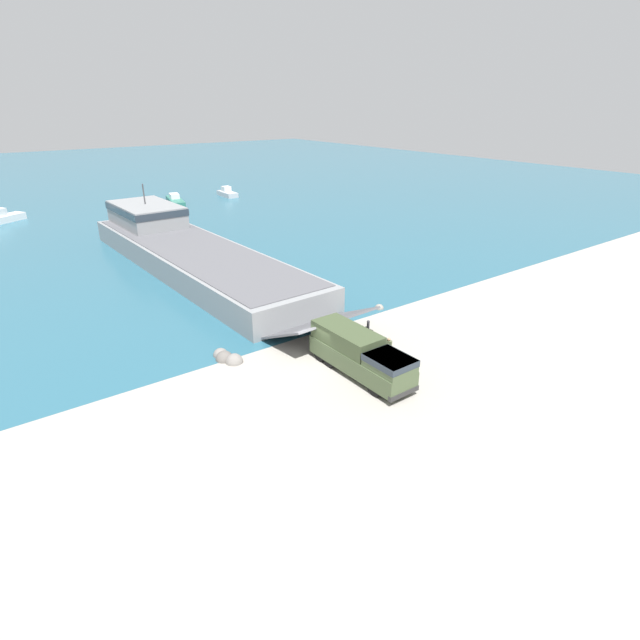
{
  "coord_description": "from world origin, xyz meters",
  "views": [
    {
      "loc": [
        -17.54,
        -24.61,
        16.54
      ],
      "look_at": [
        1.71,
        1.61,
        2.18
      ],
      "focal_mm": 28.0,
      "sensor_mm": 36.0,
      "label": 1
    }
  ],
  "objects": [
    {
      "name": "ground_plane",
      "position": [
        0.0,
        0.0,
        0.0
      ],
      "size": [
        240.0,
        240.0,
        0.0
      ],
      "primitive_type": "plane",
      "color": "#9E998E"
    },
    {
      "name": "water_surface",
      "position": [
        0.0,
        93.8,
        0.0
      ],
      "size": [
        240.0,
        180.0,
        0.01
      ],
      "primitive_type": "cube",
      "color": "#285B70",
      "rests_on": "ground_plane"
    },
    {
      "name": "landing_craft",
      "position": [
        1.81,
        26.69,
        1.8
      ],
      "size": [
        10.1,
        43.01,
        7.4
      ],
      "rotation": [
        0.0,
        0.0,
        0.03
      ],
      "color": "gray",
      "rests_on": "ground_plane"
    },
    {
      "name": "military_truck",
      "position": [
        1.52,
        -3.07,
        1.48
      ],
      "size": [
        2.41,
        8.17,
        2.8
      ],
      "rotation": [
        0.0,
        0.0,
        -1.56
      ],
      "color": "#475638",
      "rests_on": "ground_plane"
    },
    {
      "name": "soldier_on_ramp",
      "position": [
        4.25,
        -2.84,
        1.04
      ],
      "size": [
        0.44,
        0.5,
        1.78
      ],
      "rotation": [
        0.0,
        0.0,
        0.56
      ],
      "color": "#566042",
      "rests_on": "ground_plane"
    },
    {
      "name": "moored_boat_a",
      "position": [
        -12.02,
        62.11,
        0.7
      ],
      "size": [
        6.46,
        5.09,
        2.11
      ],
      "rotation": [
        0.0,
        0.0,
        5.27
      ],
      "color": "white",
      "rests_on": "ground_plane"
    },
    {
      "name": "moored_boat_b",
      "position": [
        24.74,
        62.45,
        0.59
      ],
      "size": [
        2.09,
        5.18,
        1.79
      ],
      "rotation": [
        0.0,
        0.0,
        3.12
      ],
      "color": "#B7BABF",
      "rests_on": "ground_plane"
    },
    {
      "name": "moored_boat_c",
      "position": [
        14.4,
        61.96,
        0.5
      ],
      "size": [
        3.8,
        8.67,
        1.5
      ],
      "rotation": [
        0.0,
        0.0,
        2.93
      ],
      "color": "#2D7060",
      "rests_on": "ground_plane"
    },
    {
      "name": "mooring_bollard",
      "position": [
        6.76,
        2.05,
        0.37
      ],
      "size": [
        0.25,
        0.25,
        0.68
      ],
      "color": "#333338",
      "rests_on": "ground_plane"
    },
    {
      "name": "cargo_crate",
      "position": [
        3.88,
        -4.72,
        0.29
      ],
      "size": [
        0.69,
        0.78,
        0.57
      ],
      "primitive_type": "cube",
      "rotation": [
        0.0,
        0.0,
        -0.19
      ],
      "color": "#475638",
      "rests_on": "ground_plane"
    },
    {
      "name": "shoreline_rock_a",
      "position": [
        -4.76,
        4.05,
        0.0
      ],
      "size": [
        1.24,
        1.24,
        1.24
      ],
      "primitive_type": "sphere",
      "color": "#66605B",
      "rests_on": "ground_plane"
    },
    {
      "name": "shoreline_rock_b",
      "position": [
        10.22,
        4.54,
        0.0
      ],
      "size": [
        0.79,
        0.79,
        0.79
      ],
      "primitive_type": "sphere",
      "color": "gray",
      "rests_on": "ground_plane"
    },
    {
      "name": "shoreline_rock_c",
      "position": [
        -4.71,
        4.76,
        0.0
      ],
      "size": [
        1.06,
        1.06,
        1.06
      ],
      "primitive_type": "sphere",
      "color": "gray",
      "rests_on": "ground_plane"
    },
    {
      "name": "shoreline_rock_d",
      "position": [
        -4.39,
        3.28,
        0.0
      ],
      "size": [
        1.23,
        1.23,
        1.23
      ],
      "primitive_type": "sphere",
      "color": "gray",
      "rests_on": "ground_plane"
    }
  ]
}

